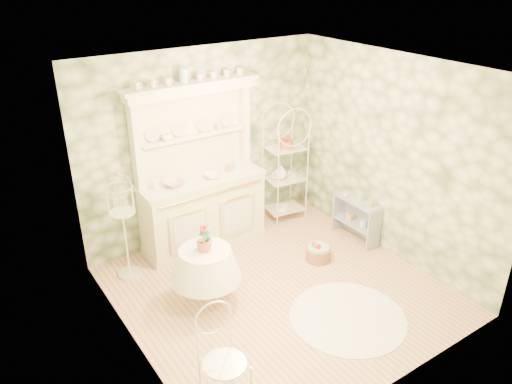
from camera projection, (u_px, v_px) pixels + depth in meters
floor at (279, 290)px, 6.15m from camera, size 3.60×3.60×0.00m
ceiling at (284, 70)px, 4.98m from camera, size 3.60×3.60×0.00m
wall_left at (127, 238)px, 4.66m from camera, size 3.60×3.60×0.00m
wall_right at (392, 158)px, 6.48m from camera, size 3.60×3.60×0.00m
wall_back at (203, 146)px, 6.91m from camera, size 3.60×3.60×0.00m
wall_front at (408, 268)px, 4.22m from camera, size 3.60×3.60×0.00m
kitchen_dresser at (201, 169)px, 6.69m from camera, size 1.87×0.61×2.29m
bakers_rack at (285, 164)px, 7.50m from camera, size 0.60×0.47×1.78m
side_shelf at (356, 219)px, 7.14m from camera, size 0.35×0.76×0.63m
round_table at (206, 278)px, 5.82m from camera, size 0.74×0.74×0.66m
cafe_chair at (225, 368)px, 4.46m from camera, size 0.41×0.41×0.80m
birdcage_stand at (123, 223)px, 6.12m from camera, size 0.37×0.37×1.54m
floor_basket at (318, 252)px, 6.73m from camera, size 0.44×0.44×0.23m
lace_rug at (348, 317)px, 5.69m from camera, size 1.62×1.62×0.01m
bowl_floral at (174, 185)px, 6.53m from camera, size 0.32×0.32×0.07m
bowl_white at (212, 177)px, 6.75m from camera, size 0.24×0.24×0.07m
cup_left at (166, 138)px, 6.41m from camera, size 0.12×0.12×0.09m
cup_right at (219, 127)px, 6.80m from camera, size 0.11×0.11×0.09m
potted_geranium at (205, 241)px, 5.58m from camera, size 0.16×0.12×0.28m
bottle_amber at (371, 202)px, 6.82m from camera, size 0.06×0.06×0.15m
bottle_blue at (360, 198)px, 6.99m from camera, size 0.06×0.06×0.11m
bottle_glass at (346, 195)px, 7.11m from camera, size 0.08×0.08×0.08m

